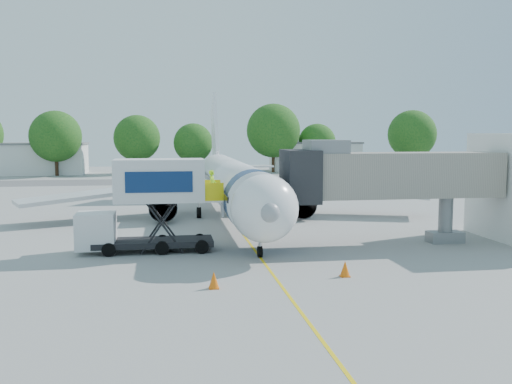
{
  "coord_description": "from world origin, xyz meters",
  "views": [
    {
      "loc": [
        -5.11,
        -40.9,
        7.07
      ],
      "look_at": [
        0.55,
        -4.52,
        3.2
      ],
      "focal_mm": 40.0,
      "sensor_mm": 36.0,
      "label": 1
    }
  ],
  "objects": [
    {
      "name": "aircraft",
      "position": [
        0.0,
        4.12,
        2.95
      ],
      "size": [
        34.17,
        37.73,
        11.35
      ],
      "color": "white",
      "rests_on": "ground"
    },
    {
      "name": "safety_cone_a",
      "position": [
        3.43,
        -14.48,
        0.38
      ],
      "size": [
        0.5,
        0.5,
        0.79
      ],
      "color": "orange",
      "rests_on": "ground"
    },
    {
      "name": "catering_hiloader",
      "position": [
        -6.27,
        -7.0,
        2.76
      ],
      "size": [
        8.5,
        2.44,
        5.5
      ],
      "color": "black",
      "rests_on": "ground"
    },
    {
      "name": "outbuilding_left",
      "position": [
        -28.0,
        60.0,
        2.66
      ],
      "size": [
        18.4,
        8.4,
        5.3
      ],
      "color": "silver",
      "rests_on": "ground"
    },
    {
      "name": "ground",
      "position": [
        0.0,
        0.0,
        0.0
      ],
      "size": [
        160.0,
        160.0,
        0.0
      ],
      "primitive_type": "plane",
      "color": "#979795",
      "rests_on": "ground"
    },
    {
      "name": "tree_b",
      "position": [
        -22.91,
        55.42,
        6.41
      ],
      "size": [
        8.28,
        8.28,
        10.56
      ],
      "color": "#382314",
      "rests_on": "ground"
    },
    {
      "name": "tree_e",
      "position": [
        13.44,
        58.37,
        7.34
      ],
      "size": [
        9.48,
        9.48,
        12.09
      ],
      "color": "#382314",
      "rests_on": "ground"
    },
    {
      "name": "ground_tug",
      "position": [
        -1.86,
        -15.51,
        0.72
      ],
      "size": [
        3.77,
        2.6,
        1.37
      ],
      "rotation": [
        0.0,
        0.0,
        0.27
      ],
      "color": "silver",
      "rests_on": "ground"
    },
    {
      "name": "guidance_line",
      "position": [
        0.0,
        0.0,
        0.01
      ],
      "size": [
        0.15,
        70.0,
        0.01
      ],
      "primitive_type": "cube",
      "color": "yellow",
      "rests_on": "ground"
    },
    {
      "name": "tree_f",
      "position": [
        21.79,
        59.84,
        5.23
      ],
      "size": [
        6.76,
        6.76,
        8.62
      ],
      "color": "#382314",
      "rests_on": "ground"
    },
    {
      "name": "taxiway_strip",
      "position": [
        0.0,
        42.0,
        0.0
      ],
      "size": [
        120.0,
        10.0,
        0.01
      ],
      "primitive_type": "cube",
      "color": "#59595B",
      "rests_on": "ground"
    },
    {
      "name": "tree_c",
      "position": [
        -10.17,
        58.24,
        6.07
      ],
      "size": [
        7.85,
        7.85,
        10.0
      ],
      "color": "#382314",
      "rests_on": "ground"
    },
    {
      "name": "jet_bridge",
      "position": [
        7.99,
        -7.0,
        4.34
      ],
      "size": [
        13.9,
        3.2,
        6.6
      ],
      "color": "gray",
      "rests_on": "ground"
    },
    {
      "name": "tree_d",
      "position": [
        -0.65,
        58.45,
        5.23
      ],
      "size": [
        6.76,
        6.76,
        8.62
      ],
      "color": "#382314",
      "rests_on": "ground"
    },
    {
      "name": "safety_cone_b",
      "position": [
        -3.11,
        -15.62,
        0.38
      ],
      "size": [
        0.49,
        0.49,
        0.78
      ],
      "color": "orange",
      "rests_on": "ground"
    },
    {
      "name": "tree_g",
      "position": [
        38.42,
        56.37,
        6.7
      ],
      "size": [
        8.66,
        8.66,
        11.04
      ],
      "color": "#382314",
      "rests_on": "ground"
    },
    {
      "name": "outbuilding_right",
      "position": [
        22.0,
        62.0,
        2.66
      ],
      "size": [
        16.4,
        7.4,
        5.3
      ],
      "color": "silver",
      "rests_on": "ground"
    }
  ]
}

